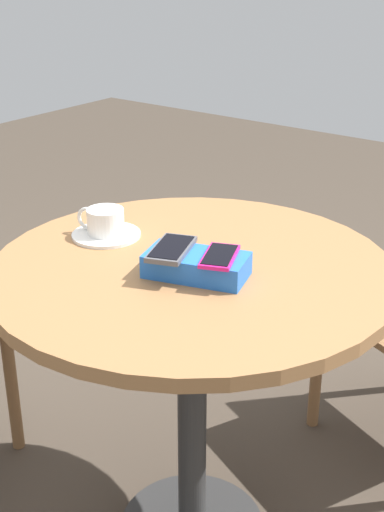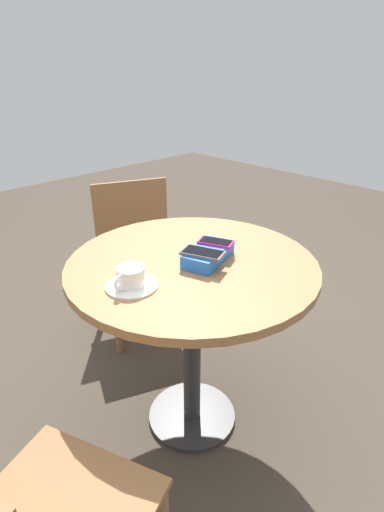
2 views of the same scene
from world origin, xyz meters
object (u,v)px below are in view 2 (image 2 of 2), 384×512
round_table (192,292)px  coffee_cup (130,276)px  phone_gray (203,253)px  saucer (132,286)px  chair_near_window (139,252)px  phone_magenta (216,242)px  phone_box (208,255)px

round_table → coffee_cup: coffee_cup is taller
phone_gray → saucer: 0.27m
coffee_cup → chair_near_window: 1.02m
phone_magenta → saucer: bearing=-5.5°
phone_magenta → coffee_cup: 0.36m
saucer → coffee_cup: coffee_cup is taller
round_table → phone_gray: (0.01, 0.06, 0.18)m
round_table → saucer: bearing=-1.3°
phone_magenta → saucer: 0.36m
phone_magenta → coffee_cup: coffee_cup is taller
phone_box → coffee_cup: size_ratio=1.96×
coffee_cup → phone_magenta: bearing=174.6°
round_table → coffee_cup: 0.31m
phone_magenta → saucer: (0.35, -0.03, -0.05)m
phone_gray → chair_near_window: (-0.34, -0.81, -0.38)m
phone_box → saucer: 0.31m
phone_magenta → phone_gray: size_ratio=0.86×
phone_box → chair_near_window: (-0.29, -0.79, -0.35)m
phone_box → phone_magenta: phone_magenta is taller
phone_gray → chair_near_window: size_ratio=0.20×
round_table → chair_near_window: size_ratio=1.11×
phone_magenta → phone_box: bearing=12.5°
phone_magenta → round_table: bearing=-17.0°
coffee_cup → phone_gray: bearing=165.6°
phone_magenta → coffee_cup: bearing=-5.4°
phone_magenta → phone_gray: 0.11m
phone_box → phone_gray: size_ratio=1.47×
phone_box → phone_magenta: size_ratio=1.71×
phone_gray → coffee_cup: (0.25, -0.07, -0.02)m
phone_gray → round_table: bearing=-98.2°
phone_magenta → chair_near_window: (-0.24, -0.78, -0.38)m
round_table → saucer: saucer is taller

